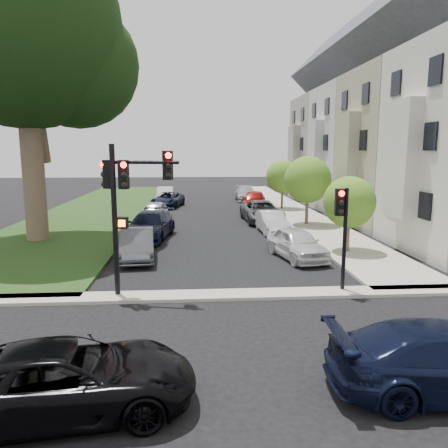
{
  "coord_description": "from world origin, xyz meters",
  "views": [
    {
      "loc": [
        -1.21,
        -12.16,
        4.91
      ],
      "look_at": [
        0.0,
        5.0,
        2.0
      ],
      "focal_mm": 35.0,
      "sensor_mm": 36.0,
      "label": 1
    }
  ],
  "objects": [
    {
      "name": "car_cross_near",
      "position": [
        -3.63,
        -4.38,
        0.68
      ],
      "size": [
        5.14,
        2.93,
        1.35
      ],
      "primitive_type": "imported",
      "rotation": [
        0.0,
        0.0,
        1.72
      ],
      "color": "black",
      "rests_on": "ground"
    },
    {
      "name": "car_parked_6",
      "position": [
        -3.66,
        12.07,
        0.76
      ],
      "size": [
        2.89,
        5.5,
        1.52
      ],
      "primitive_type": "imported",
      "rotation": [
        0.0,
        0.0,
        -0.15
      ],
      "color": "black",
      "rests_on": "ground"
    },
    {
      "name": "grass_strip",
      "position": [
        -9.0,
        24.0,
        0.06
      ],
      "size": [
        8.0,
        44.0,
        0.12
      ],
      "primitive_type": "cube",
      "color": "#1D3A0E",
      "rests_on": "ground"
    },
    {
      "name": "ground",
      "position": [
        0.0,
        0.0,
        0.0
      ],
      "size": [
        140.0,
        140.0,
        0.0
      ],
      "primitive_type": "plane",
      "color": "black",
      "rests_on": "ground"
    },
    {
      "name": "sidewalk_cross",
      "position": [
        0.0,
        2.0,
        0.06
      ],
      "size": [
        60.0,
        1.0,
        0.12
      ],
      "primitive_type": "cube",
      "color": "#A39D91",
      "rests_on": "ground"
    },
    {
      "name": "car_parked_2",
      "position": [
        3.51,
        17.46,
        0.73
      ],
      "size": [
        2.65,
        5.37,
        1.47
      ],
      "primitive_type": "imported",
      "rotation": [
        0.0,
        0.0,
        0.04
      ],
      "color": "#3F4247",
      "rests_on": "ground"
    },
    {
      "name": "small_tree_a",
      "position": [
        6.2,
        8.01,
        2.47
      ],
      "size": [
        2.48,
        2.48,
        3.72
      ],
      "color": "brown",
      "rests_on": "ground"
    },
    {
      "name": "house_c",
      "position": [
        12.45,
        23.0,
        6.93
      ],
      "size": [
        7.7,
        7.55,
        15.97
      ],
      "color": "silver",
      "rests_on": "ground"
    },
    {
      "name": "sidewalk_right",
      "position": [
        6.75,
        24.0,
        0.06
      ],
      "size": [
        3.5,
        44.0,
        0.12
      ],
      "primitive_type": "cube",
      "color": "#A39D91",
      "rests_on": "ground"
    },
    {
      "name": "car_parked_4",
      "position": [
        3.96,
        30.5,
        0.7
      ],
      "size": [
        1.99,
        4.83,
        1.4
      ],
      "primitive_type": "imported",
      "rotation": [
        0.0,
        0.0,
        -0.01
      ],
      "color": "#999BA0",
      "rests_on": "ground"
    },
    {
      "name": "house_d",
      "position": [
        12.45,
        30.5,
        6.93
      ],
      "size": [
        7.7,
        7.55,
        15.97
      ],
      "color": "#B1AD99",
      "rests_on": "ground"
    },
    {
      "name": "car_parked_1",
      "position": [
        3.47,
        13.44,
        0.65
      ],
      "size": [
        1.54,
        4.02,
        1.31
      ],
      "primitive_type": "imported",
      "rotation": [
        0.0,
        0.0,
        0.04
      ],
      "color": "silver",
      "rests_on": "ground"
    },
    {
      "name": "car_parked_8",
      "position": [
        -3.45,
        26.09,
        0.66
      ],
      "size": [
        3.05,
        5.05,
        1.31
      ],
      "primitive_type": "imported",
      "rotation": [
        0.0,
        0.0,
        -0.2
      ],
      "color": "black",
      "rests_on": "ground"
    },
    {
      "name": "house_b",
      "position": [
        12.45,
        15.5,
        6.93
      ],
      "size": [
        7.7,
        7.55,
        15.97
      ],
      "color": "#A6A392",
      "rests_on": "ground"
    },
    {
      "name": "small_tree_b",
      "position": [
        6.2,
        15.72,
        3.03
      ],
      "size": [
        3.04,
        3.04,
        4.56
      ],
      "color": "brown",
      "rests_on": "ground"
    },
    {
      "name": "traffic_signal_main",
      "position": [
        -3.4,
        2.23,
        3.53
      ],
      "size": [
        2.51,
        0.7,
        5.12
      ],
      "color": "black",
      "rests_on": "ground"
    },
    {
      "name": "car_parked_5",
      "position": [
        -3.78,
        7.45,
        0.69
      ],
      "size": [
        1.87,
        4.32,
        1.38
      ],
      "primitive_type": "imported",
      "rotation": [
        0.0,
        0.0,
        0.1
      ],
      "color": "#3F4247",
      "rests_on": "ground"
    },
    {
      "name": "car_parked_0",
      "position": [
        3.49,
        7.07,
        0.71
      ],
      "size": [
        2.49,
        4.4,
        1.41
      ],
      "primitive_type": "imported",
      "rotation": [
        0.0,
        0.0,
        0.21
      ],
      "color": "silver",
      "rests_on": "ground"
    },
    {
      "name": "eucalyptus",
      "position": [
        -9.78,
        11.89,
        10.94
      ],
      "size": [
        11.31,
        10.26,
        16.02
      ],
      "color": "brown",
      "rests_on": "ground"
    },
    {
      "name": "small_tree_c",
      "position": [
        6.2,
        23.76,
        2.75
      ],
      "size": [
        2.76,
        2.76,
        4.14
      ],
      "color": "brown",
      "rests_on": "ground"
    },
    {
      "name": "car_parked_9",
      "position": [
        -3.92,
        30.23,
        0.71
      ],
      "size": [
        1.59,
        4.34,
        1.42
      ],
      "primitive_type": "imported",
      "rotation": [
        0.0,
        0.0,
        0.02
      ],
      "color": "silver",
      "rests_on": "ground"
    },
    {
      "name": "traffic_signal_secondary",
      "position": [
        3.84,
        2.19,
        2.55
      ],
      "size": [
        0.47,
        0.38,
        3.66
      ],
      "color": "black",
      "rests_on": "ground"
    },
    {
      "name": "car_parked_3",
      "position": [
        3.86,
        23.94,
        0.8
      ],
      "size": [
        2.74,
        4.97,
        1.6
      ],
      "primitive_type": "imported",
      "rotation": [
        0.0,
        0.0,
        -0.19
      ],
      "color": "maroon",
      "rests_on": "ground"
    },
    {
      "name": "car_parked_7",
      "position": [
        -3.93,
        18.15,
        0.7
      ],
      "size": [
        1.83,
        4.16,
        1.39
      ],
      "primitive_type": "imported",
      "rotation": [
        0.0,
        0.0,
        -0.05
      ],
      "color": "#999BA0",
      "rests_on": "ground"
    }
  ]
}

